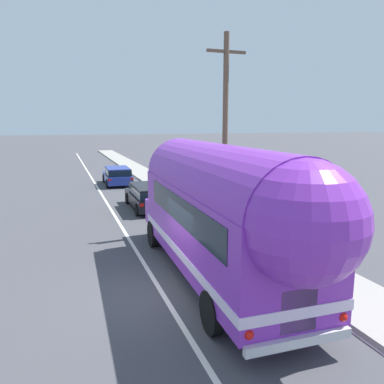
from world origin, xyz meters
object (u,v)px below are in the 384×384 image
at_px(utility_pole, 225,129).
at_px(car_second, 117,175).
at_px(car_lead, 149,195).
at_px(painted_bus, 223,209).

height_order(utility_pole, car_second, utility_pole).
xyz_separation_m(car_lead, car_second, (-0.41, 8.91, -0.01)).
height_order(utility_pole, car_lead, utility_pole).
bearing_deg(car_lead, car_second, 92.62).
relative_size(utility_pole, car_second, 1.95).
bearing_deg(car_second, car_lead, -87.38).
distance_m(utility_pole, car_second, 14.23).
height_order(painted_bus, car_second, painted_bus).
relative_size(utility_pole, car_lead, 1.87).
xyz_separation_m(utility_pole, car_lead, (-2.48, 4.53, -3.63)).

